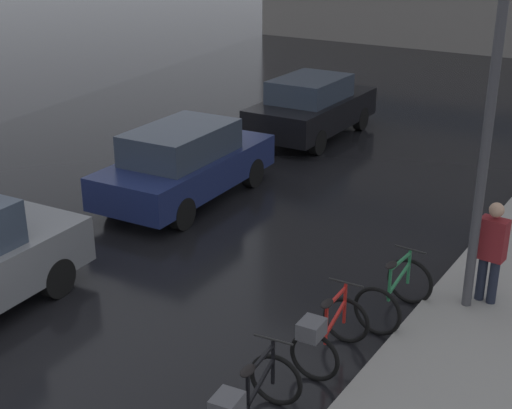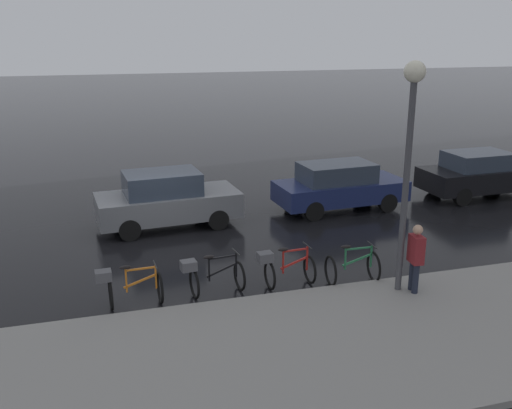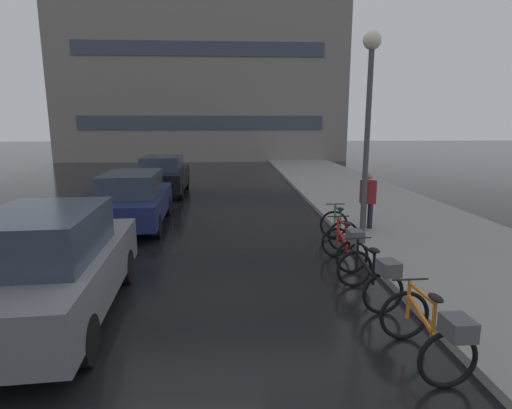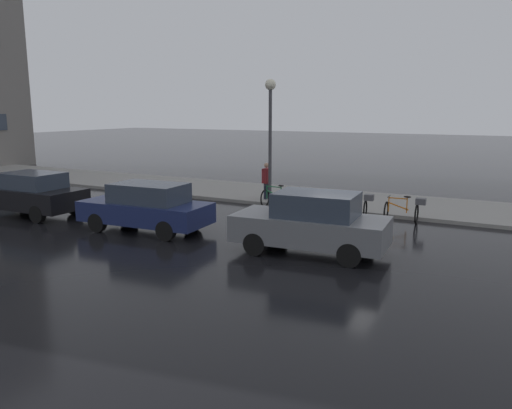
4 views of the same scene
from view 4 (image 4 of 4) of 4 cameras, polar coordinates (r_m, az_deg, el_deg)
ground_plane at (r=16.08m, az=9.59°, el=-3.73°), size 140.00×140.00×0.00m
sidewalk_kerb at (r=25.85m, az=-7.45°, el=2.00°), size 4.80×60.00×0.14m
bicycle_nearest at (r=18.58m, az=16.74°, el=-0.50°), size 0.76×1.40×0.98m
bicycle_second at (r=18.93m, az=11.23°, el=-0.05°), size 0.83×1.46×0.98m
bicycle_third at (r=19.54m, az=6.38°, el=0.43°), size 0.76×1.37×0.98m
bicycle_farthest at (r=20.43m, az=2.39°, el=0.70°), size 0.80×1.19×0.99m
car_grey at (r=14.05m, az=6.38°, el=-2.13°), size 2.16×4.41×1.74m
car_navy at (r=16.90m, az=-12.42°, el=-0.27°), size 2.06×4.47×1.61m
car_black at (r=20.85m, az=-24.33°, el=1.13°), size 1.99×4.36×1.65m
pedestrian at (r=21.71m, az=1.20°, el=2.82°), size 0.42×0.28×1.73m
streetlamp at (r=21.21m, az=1.64°, el=10.04°), size 0.46×0.46×5.23m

